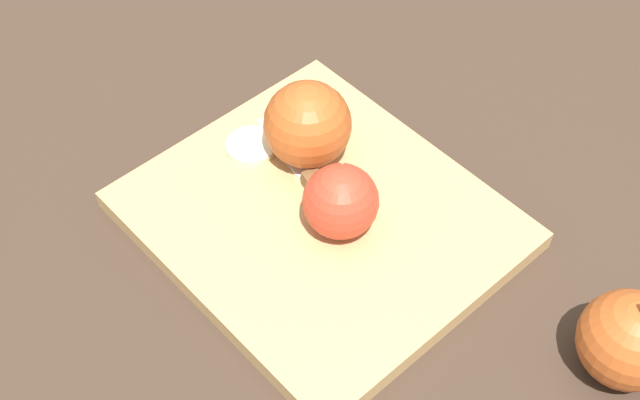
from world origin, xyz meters
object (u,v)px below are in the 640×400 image
at_px(apple_half_right, 307,125).
at_px(apple_whole, 628,340).
at_px(apple_half_left, 342,200).
at_px(knife, 315,184).

bearing_deg(apple_half_right, apple_whole, 83.21).
bearing_deg(apple_whole, apple_half_right, -1.79).
distance_m(apple_half_right, apple_whole, 0.36).
bearing_deg(apple_half_left, knife, 97.56).
bearing_deg(knife, apple_half_right, -19.99).
xyz_separation_m(apple_half_right, knife, (-0.03, 0.03, -0.04)).
relative_size(knife, apple_whole, 1.54).
bearing_deg(knife, apple_whole, -154.28).
bearing_deg(apple_whole, apple_half_left, 7.92).
xyz_separation_m(knife, apple_whole, (-0.33, -0.02, 0.02)).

